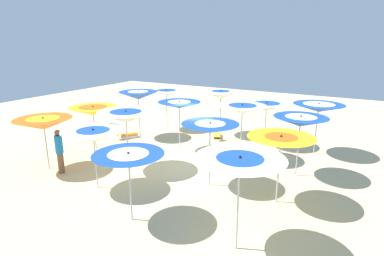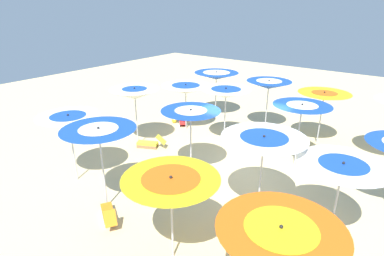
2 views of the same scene
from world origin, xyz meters
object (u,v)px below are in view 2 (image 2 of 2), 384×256
at_px(beach_umbrella_10, 226,93).
at_px(lounger_2, 183,120).
at_px(beach_umbrella_12, 69,121).
at_px(beach_umbrella_7, 324,96).
at_px(beach_ball, 174,120).
at_px(beach_umbrella_15, 216,76).
at_px(beach_umbrella_5, 263,144).
at_px(lounger_1, 108,214).
at_px(beach_umbrella_13, 135,94).
at_px(lounger_0, 150,143).
at_px(beach_umbrella_1, 342,172).
at_px(beachgoer_0, 291,256).
at_px(beach_umbrella_11, 269,85).
at_px(beach_umbrella_8, 99,136).
at_px(beach_umbrella_9, 191,115).
at_px(beach_umbrella_14, 186,89).
at_px(beach_umbrella_0, 280,238).
at_px(beach_umbrella_4, 171,186).
at_px(beach_umbrella_6, 302,110).

distance_m(beach_umbrella_10, lounger_2, 3.72).
bearing_deg(beach_umbrella_12, beach_umbrella_7, -34.72).
bearing_deg(beach_ball, beach_umbrella_10, -100.94).
xyz_separation_m(beach_umbrella_10, beach_umbrella_15, (2.79, 2.30, -0.07)).
xyz_separation_m(beach_umbrella_5, beach_umbrella_15, (6.42, 5.71, -0.02)).
bearing_deg(lounger_1, lounger_2, -35.16).
relative_size(beach_umbrella_13, lounger_0, 2.03).
bearing_deg(beach_umbrella_1, beachgoer_0, 173.48).
bearing_deg(beach_umbrella_1, beach_umbrella_15, 50.99).
bearing_deg(lounger_2, beach_umbrella_11, 75.36).
bearing_deg(beach_umbrella_8, beach_umbrella_9, -14.74).
distance_m(beach_umbrella_5, beachgoer_0, 2.94).
relative_size(beach_umbrella_12, beach_umbrella_14, 1.06).
xyz_separation_m(beach_umbrella_0, lounger_1, (0.04, 4.88, -1.74)).
distance_m(beach_umbrella_1, beach_umbrella_15, 9.86).
bearing_deg(lounger_0, beach_umbrella_8, 90.35).
distance_m(beach_umbrella_4, lounger_2, 9.26).
bearing_deg(beach_umbrella_14, beach_umbrella_10, -98.74).
height_order(beach_umbrella_5, beach_umbrella_15, beach_umbrella_5).
xyz_separation_m(beach_umbrella_5, lounger_2, (4.45, 6.39, -2.02)).
bearing_deg(beach_umbrella_15, beach_umbrella_12, 178.95).
bearing_deg(lounger_0, lounger_2, -103.41).
distance_m(beach_umbrella_4, beach_umbrella_12, 5.06).
distance_m(beach_umbrella_6, beach_umbrella_14, 5.56).
bearing_deg(beachgoer_0, beach_ball, -104.59).
bearing_deg(beach_umbrella_0, lounger_1, 89.54).
distance_m(beach_umbrella_0, beach_umbrella_4, 2.55).
bearing_deg(lounger_1, beach_umbrella_7, -77.41).
relative_size(beach_umbrella_5, beach_umbrella_14, 1.10).
xyz_separation_m(beach_umbrella_10, beach_umbrella_14, (0.37, 2.39, -0.28)).
height_order(beach_umbrella_7, beach_umbrella_13, beach_umbrella_13).
relative_size(beach_umbrella_4, beach_umbrella_10, 0.89).
distance_m(beach_umbrella_11, beach_umbrella_13, 6.10).
height_order(beach_umbrella_5, lounger_0, beach_umbrella_5).
xyz_separation_m(beach_umbrella_11, lounger_2, (-1.77, 3.68, -2.01)).
xyz_separation_m(beach_umbrella_13, beach_umbrella_14, (2.72, -0.48, -0.29)).
xyz_separation_m(beach_umbrella_5, lounger_0, (1.38, 5.68, -2.01)).
bearing_deg(beach_umbrella_11, beach_umbrella_0, -154.08).
relative_size(beach_umbrella_5, lounger_2, 2.07).
bearing_deg(beach_umbrella_15, beach_umbrella_0, -141.37).
distance_m(lounger_1, lounger_2, 7.92).
bearing_deg(beach_ball, lounger_2, -66.50).
xyz_separation_m(beach_umbrella_12, beach_umbrella_13, (3.29, 0.42, 0.10)).
bearing_deg(beach_umbrella_6, lounger_0, 112.55).
xyz_separation_m(beach_umbrella_9, beach_umbrella_10, (2.95, 0.45, 0.02)).
xyz_separation_m(beach_umbrella_15, lounger_0, (-5.04, -0.03, -1.99)).
xyz_separation_m(beach_umbrella_5, lounger_1, (-2.80, 3.19, -2.01)).
bearing_deg(beach_umbrella_5, beach_umbrella_7, 2.00).
xyz_separation_m(beach_umbrella_5, beach_umbrella_6, (3.63, 0.26, -0.03)).
distance_m(beach_umbrella_14, beach_umbrella_15, 2.44).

